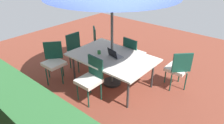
{
  "coord_description": "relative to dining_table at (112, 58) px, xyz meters",
  "views": [
    {
      "loc": [
        -2.77,
        3.27,
        2.85
      ],
      "look_at": [
        0.0,
        0.0,
        0.6
      ],
      "focal_mm": 32.69,
      "sensor_mm": 36.0,
      "label": 1
    }
  ],
  "objects": [
    {
      "name": "chair_north",
      "position": [
        -0.05,
        0.76,
        -0.15
      ],
      "size": [
        0.46,
        0.47,
        0.98
      ],
      "rotation": [
        0.0,
        0.0,
        3.07
      ],
      "color": "silver",
      "rests_on": "ground_plane"
    },
    {
      "name": "chair_south",
      "position": [
        -0.03,
        -0.84,
        -0.15
      ],
      "size": [
        0.47,
        0.48,
        0.98
      ],
      "rotation": [
        0.0,
        0.0,
        -0.09
      ],
      "color": "silver",
      "rests_on": "ground_plane"
    },
    {
      "name": "chair_southeast",
      "position": [
        1.22,
        -0.86,
        -0.15
      ],
      "size": [
        0.58,
        0.59,
        0.98
      ],
      "rotation": [
        0.0,
        0.0,
        5.59
      ],
      "color": "silver",
      "rests_on": "ground_plane"
    },
    {
      "name": "chair_northeast",
      "position": [
        1.22,
        0.79,
        -0.15
      ],
      "size": [
        0.59,
        0.58,
        0.98
      ],
      "rotation": [
        0.0,
        0.0,
        4.01
      ],
      "color": "silver",
      "rests_on": "ground_plane"
    },
    {
      "name": "laptop",
      "position": [
        -0.07,
        -0.01,
        0.09
      ],
      "size": [
        0.36,
        0.31,
        0.21
      ],
      "rotation": [
        0.0,
        0.0,
        -0.21
      ],
      "color": "gray",
      "rests_on": "dining_table"
    },
    {
      "name": "ground_plane",
      "position": [
        0.0,
        0.0,
        -0.72
      ],
      "size": [
        10.0,
        10.0,
        0.02
      ],
      "primitive_type": "cube",
      "color": "brown"
    },
    {
      "name": "chair_southwest",
      "position": [
        -1.29,
        -0.85,
        -0.15
      ],
      "size": [
        0.59,
        0.59,
        0.98
      ],
      "rotation": [
        0.0,
        0.0,
        0.8
      ],
      "color": "silver",
      "rests_on": "ground_plane"
    },
    {
      "name": "hedge_row",
      "position": [
        0.0,
        2.31,
        -0.16
      ],
      "size": [
        6.3,
        0.65,
        1.09
      ],
      "primitive_type": "cube",
      "color": "#2D6633",
      "rests_on": "ground_plane"
    },
    {
      "name": "chair_east",
      "position": [
        1.27,
        -0.01,
        -0.15
      ],
      "size": [
        0.47,
        0.46,
        0.98
      ],
      "rotation": [
        0.0,
        0.0,
        4.67
      ],
      "color": "silver",
      "rests_on": "ground_plane"
    },
    {
      "name": "dining_table",
      "position": [
        0.0,
        0.0,
        0.0
      ],
      "size": [
        1.97,
        1.28,
        0.75
      ],
      "color": "silver",
      "rests_on": "ground_plane"
    },
    {
      "name": "cup",
      "position": [
        0.32,
        0.1,
        0.09
      ],
      "size": [
        0.08,
        0.08,
        0.08
      ],
      "primitive_type": "cylinder",
      "color": "#286B33",
      "rests_on": "dining_table"
    }
  ]
}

